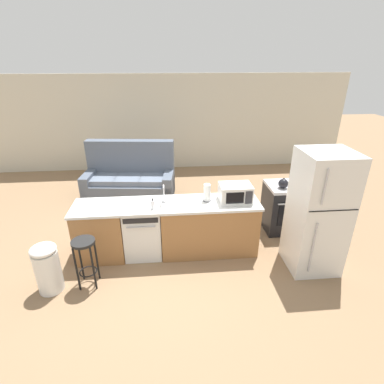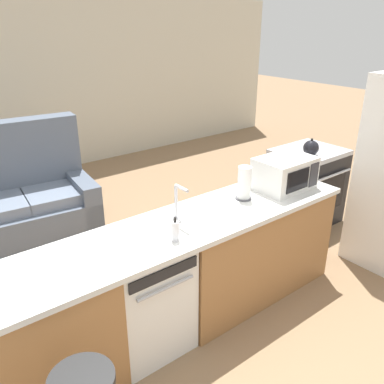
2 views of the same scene
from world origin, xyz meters
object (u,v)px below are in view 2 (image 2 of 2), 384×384
(stove_range, at_px, (306,186))
(soap_bottle, at_px, (175,231))
(paper_towel_roll, at_px, (244,183))
(kettle, at_px, (311,148))
(dishwasher, at_px, (143,297))
(microwave, at_px, (285,173))

(stove_range, bearing_deg, soap_bottle, -163.69)
(paper_towel_roll, relative_size, kettle, 1.38)
(stove_range, distance_m, kettle, 0.57)
(paper_towel_roll, distance_m, soap_bottle, 0.88)
(dishwasher, xyz_separation_m, microwave, (1.49, -0.00, 0.62))
(dishwasher, xyz_separation_m, stove_range, (2.60, 0.55, 0.03))
(kettle, bearing_deg, microwave, -155.93)
(dishwasher, height_order, microwave, microwave)
(stove_range, distance_m, soap_bottle, 2.57)
(stove_range, height_order, paper_towel_roll, paper_towel_roll)
(dishwasher, relative_size, kettle, 4.10)
(dishwasher, xyz_separation_m, kettle, (2.43, 0.42, 0.56))
(soap_bottle, relative_size, kettle, 0.86)
(soap_bottle, bearing_deg, paper_towel_roll, 13.66)
(stove_range, xyz_separation_m, soap_bottle, (-2.41, -0.71, 0.52))
(soap_bottle, height_order, kettle, kettle)
(stove_range, xyz_separation_m, kettle, (-0.17, -0.13, 0.53))
(soap_bottle, bearing_deg, microwave, 6.84)
(dishwasher, distance_m, kettle, 2.53)
(microwave, height_order, paper_towel_roll, paper_towel_roll)
(stove_range, xyz_separation_m, paper_towel_roll, (-1.56, -0.50, 0.59))
(paper_towel_roll, distance_m, kettle, 1.44)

